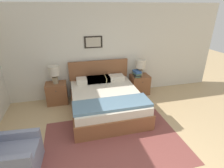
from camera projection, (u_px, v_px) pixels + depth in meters
wall_back at (98, 52)px, 4.98m from camera, size 7.50×0.09×2.60m
area_rug_main at (114, 141)px, 3.52m from camera, size 2.74×1.87×0.01m
bed at (106, 100)px, 4.44m from camera, size 1.72×2.00×1.09m
armchair at (11, 157)px, 2.79m from camera, size 0.81×0.74×0.83m
nightstand_near_window at (57, 93)px, 4.84m from camera, size 0.55×0.45×0.59m
nightstand_by_door at (140, 84)px, 5.39m from camera, size 0.55×0.45×0.59m
table_lamp_near_window at (54, 72)px, 4.60m from camera, size 0.28×0.28×0.49m
table_lamp_by_door at (141, 65)px, 5.15m from camera, size 0.28×0.28×0.49m
book_thick_bottom at (137, 76)px, 5.20m from camera, size 0.20×0.29×0.02m
book_hardcover_middle at (137, 75)px, 5.19m from camera, size 0.19×0.26×0.04m
book_novel_upper at (137, 74)px, 5.17m from camera, size 0.19×0.27×0.04m
book_slim_near_top at (137, 72)px, 5.16m from camera, size 0.19×0.25×0.03m
book_paperback_top at (137, 71)px, 5.14m from camera, size 0.21×0.30×0.04m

